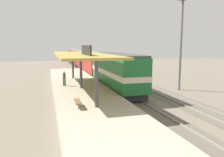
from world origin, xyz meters
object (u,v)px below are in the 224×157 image
object	(u,v)px
passenger_carriage_front	(89,62)
light_mast	(182,22)
platform_bench	(78,102)
passenger_carriage_rear	(76,57)
person_waiting	(64,78)
locomotive	(116,71)

from	to	relation	value
passenger_carriage_front	light_mast	size ratio (longest dim) A/B	1.71
platform_bench	passenger_carriage_rear	xyz separation A→B (m)	(6.00, 48.51, 0.97)
light_mast	person_waiting	size ratio (longest dim) A/B	6.84
passenger_carriage_front	passenger_carriage_rear	xyz separation A→B (m)	(0.00, 20.80, 0.00)
platform_bench	locomotive	size ratio (longest dim) A/B	0.12
locomotive	person_waiting	size ratio (longest dim) A/B	8.44
locomotive	passenger_carriage_rear	xyz separation A→B (m)	(0.00, 38.80, -0.10)
platform_bench	passenger_carriage_front	world-z (taller)	passenger_carriage_front
locomotive	passenger_carriage_rear	world-z (taller)	locomotive
platform_bench	person_waiting	distance (m)	9.64
passenger_carriage_rear	light_mast	distance (m)	42.01
passenger_carriage_front	passenger_carriage_rear	distance (m)	20.80
passenger_carriage_rear	light_mast	bearing A→B (deg)	-79.19
platform_bench	passenger_carriage_front	xyz separation A→B (m)	(6.00, 27.71, 0.97)
locomotive	passenger_carriage_front	world-z (taller)	locomotive
person_waiting	locomotive	bearing A→B (deg)	0.86
locomotive	passenger_carriage_rear	distance (m)	38.80
locomotive	passenger_carriage_front	bearing A→B (deg)	90.00
locomotive	light_mast	world-z (taller)	light_mast
platform_bench	passenger_carriage_rear	world-z (taller)	passenger_carriage_rear
light_mast	person_waiting	bearing A→B (deg)	172.16
locomotive	passenger_carriage_rear	size ratio (longest dim) A/B	0.72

